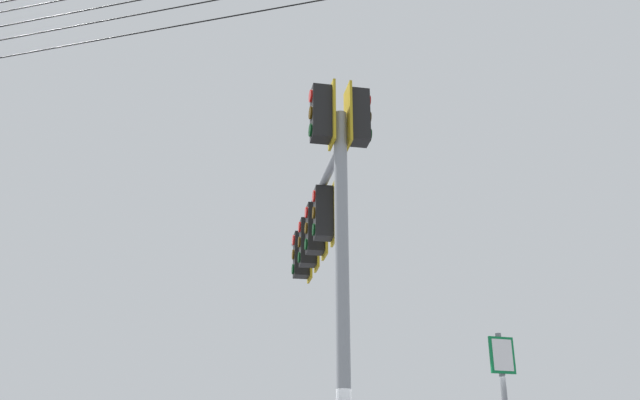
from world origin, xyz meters
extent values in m
cylinder|color=gray|center=(-0.22, -0.57, 3.33)|extent=(0.20, 0.20, 6.65)
cylinder|color=gray|center=(-2.54, -0.80, 6.07)|extent=(4.65, 0.60, 0.14)
cube|color=black|center=(-0.19, -0.87, 6.62)|extent=(0.33, 0.33, 0.90)
cube|color=#B29319|center=(-0.21, -0.70, 6.62)|extent=(0.44, 0.08, 1.04)
cylinder|color=red|center=(-0.17, -1.03, 6.92)|extent=(0.20, 0.05, 0.20)
cylinder|color=#3C2703|center=(-0.17, -1.03, 6.62)|extent=(0.20, 0.05, 0.20)
cylinder|color=black|center=(-0.17, -1.03, 6.32)|extent=(0.20, 0.05, 0.20)
cube|color=black|center=(-0.25, -0.27, 6.62)|extent=(0.33, 0.33, 0.90)
cube|color=#B29319|center=(-0.23, -0.44, 6.62)|extent=(0.44, 0.08, 1.04)
cylinder|color=red|center=(-0.27, -0.10, 6.92)|extent=(0.20, 0.05, 0.20)
cylinder|color=#3C2703|center=(-0.27, -0.10, 6.62)|extent=(0.20, 0.05, 0.20)
cylinder|color=black|center=(-0.27, -0.10, 6.32)|extent=(0.20, 0.05, 0.20)
cube|color=black|center=(-1.59, -0.70, 5.52)|extent=(0.32, 0.32, 0.90)
cube|color=#B29319|center=(-1.60, -0.53, 5.52)|extent=(0.44, 0.06, 1.04)
cylinder|color=red|center=(-1.58, -0.87, 5.82)|extent=(0.20, 0.04, 0.20)
cylinder|color=#3C2703|center=(-1.58, -0.87, 5.52)|extent=(0.20, 0.04, 0.20)
cylinder|color=black|center=(-1.58, -0.87, 5.22)|extent=(0.20, 0.04, 0.20)
cube|color=black|center=(-2.35, -0.78, 5.52)|extent=(0.33, 0.33, 0.90)
cube|color=#B29319|center=(-2.37, -0.61, 5.52)|extent=(0.44, 0.08, 1.04)
cylinder|color=red|center=(-2.34, -0.94, 5.82)|extent=(0.20, 0.05, 0.20)
cylinder|color=#3C2703|center=(-2.34, -0.94, 5.52)|extent=(0.20, 0.05, 0.20)
cylinder|color=black|center=(-2.34, -0.94, 5.22)|extent=(0.20, 0.05, 0.20)
cube|color=black|center=(-3.12, -0.85, 5.52)|extent=(0.32, 0.32, 0.90)
cube|color=#B29319|center=(-3.14, -0.68, 5.52)|extent=(0.44, 0.07, 1.04)
cylinder|color=red|center=(-3.11, -1.02, 5.82)|extent=(0.20, 0.04, 0.20)
cylinder|color=#3C2703|center=(-3.11, -1.02, 5.52)|extent=(0.20, 0.04, 0.20)
cylinder|color=black|center=(-3.11, -1.02, 5.22)|extent=(0.20, 0.04, 0.20)
cube|color=black|center=(-3.89, -0.93, 5.52)|extent=(0.32, 0.32, 0.90)
cube|color=#B29319|center=(-3.91, -0.76, 5.52)|extent=(0.44, 0.08, 1.04)
cylinder|color=red|center=(-3.88, -1.09, 5.82)|extent=(0.20, 0.05, 0.20)
cylinder|color=#3C2703|center=(-3.88, -1.09, 5.52)|extent=(0.20, 0.05, 0.20)
cylinder|color=black|center=(-3.88, -1.09, 5.22)|extent=(0.20, 0.05, 0.20)
cube|color=#0C7238|center=(1.12, 1.15, 2.74)|extent=(0.10, 0.32, 0.43)
cube|color=white|center=(1.13, 1.15, 2.74)|extent=(0.06, 0.25, 0.37)
camera|label=1|loc=(8.98, -1.68, 1.38)|focal=38.26mm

